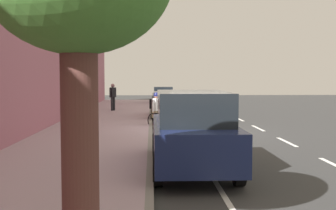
% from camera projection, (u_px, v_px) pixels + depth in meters
% --- Properties ---
extents(ground, '(74.93, 74.93, 0.00)m').
position_uv_depth(ground, '(200.00, 132.00, 18.31)').
color(ground, '#353535').
extents(sidewalk, '(4.37, 46.83, 0.17)m').
position_uv_depth(sidewalk, '(97.00, 131.00, 18.14)').
color(sidewalk, '#AD95A2').
rests_on(sidewalk, ground).
extents(curb_edge, '(0.16, 46.83, 0.17)m').
position_uv_depth(curb_edge, '(150.00, 130.00, 18.22)').
color(curb_edge, gray).
rests_on(curb_edge, ground).
extents(lane_stripe_centre, '(0.14, 44.20, 0.01)m').
position_uv_depth(lane_stripe_centre, '(258.00, 128.00, 19.73)').
color(lane_stripe_centre, white).
rests_on(lane_stripe_centre, ground).
extents(lane_stripe_bike_edge, '(0.12, 46.83, 0.01)m').
position_uv_depth(lane_stripe_bike_edge, '(185.00, 132.00, 18.29)').
color(lane_stripe_bike_edge, white).
rests_on(lane_stripe_bike_edge, ground).
extents(building_facade, '(0.50, 46.83, 6.26)m').
position_uv_depth(building_facade, '(37.00, 58.00, 17.85)').
color(building_facade, '#AC667A').
rests_on(building_facade, ground).
extents(parked_sedan_grey_nearest, '(1.87, 4.42, 1.52)m').
position_uv_depth(parked_sedan_grey_nearest, '(163.00, 96.00, 36.73)').
color(parked_sedan_grey_nearest, slate).
rests_on(parked_sedan_grey_nearest, ground).
extents(parked_sedan_tan_second, '(1.86, 4.41, 1.52)m').
position_uv_depth(parked_sedan_tan_second, '(167.00, 106.00, 23.96)').
color(parked_sedan_tan_second, tan).
rests_on(parked_sedan_tan_second, ground).
extents(parked_suv_dark_blue_mid, '(1.97, 4.70, 1.99)m').
position_uv_depth(parked_suv_dark_blue_mid, '(192.00, 130.00, 10.65)').
color(parked_suv_dark_blue_mid, navy).
rests_on(parked_suv_dark_blue_mid, ground).
extents(bicycle_at_curb, '(1.24, 1.28, 0.75)m').
position_uv_depth(bicycle_at_curb, '(161.00, 121.00, 19.25)').
color(bicycle_at_curb, black).
rests_on(bicycle_at_curb, ground).
extents(cyclist_with_backpack, '(0.53, 0.55, 1.65)m').
position_uv_depth(cyclist_with_backpack, '(156.00, 106.00, 19.67)').
color(cyclist_with_backpack, '#C6B284').
rests_on(cyclist_with_backpack, ground).
extents(pedestrian_on_phone, '(0.41, 0.52, 1.75)m').
position_uv_depth(pedestrian_on_phone, '(113.00, 95.00, 27.92)').
color(pedestrian_on_phone, black).
rests_on(pedestrian_on_phone, sidewalk).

